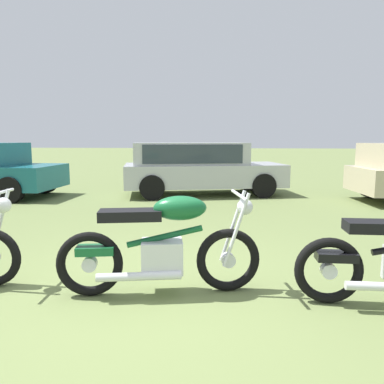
% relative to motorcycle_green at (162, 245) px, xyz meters
% --- Properties ---
extents(ground_plane, '(120.00, 120.00, 0.00)m').
position_rel_motorcycle_green_xyz_m(ground_plane, '(-0.08, -0.11, -0.49)').
color(ground_plane, olive).
extents(motorcycle_green, '(1.99, 0.79, 1.02)m').
position_rel_motorcycle_green_xyz_m(motorcycle_green, '(0.00, 0.00, 0.00)').
color(motorcycle_green, black).
rests_on(motorcycle_green, ground).
extents(car_silver, '(4.58, 2.66, 1.43)m').
position_rel_motorcycle_green_xyz_m(car_silver, '(-0.29, 6.66, 0.34)').
color(car_silver, '#B2B5BA').
rests_on(car_silver, ground).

